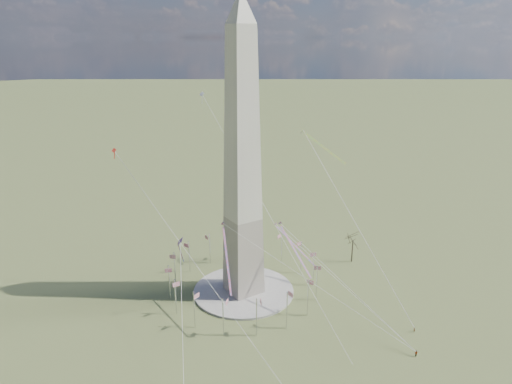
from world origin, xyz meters
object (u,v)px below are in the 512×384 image
washington_monument (242,163)px  kite_delta_black (306,132)px  person_east (414,330)px  tree_near (353,239)px

washington_monument → kite_delta_black: washington_monument is taller
kite_delta_black → person_east: bearing=46.6°
washington_monument → person_east: size_ratio=61.97×
person_east → kite_delta_black: 77.30m
washington_monument → tree_near: bearing=-4.6°
person_east → kite_delta_black: (-0.26, 56.43, 52.82)m
tree_near → kite_delta_black: 48.38m
tree_near → person_east: bearing=-110.7°
washington_monument → person_east: (32.31, -49.10, -47.15)m
washington_monument → kite_delta_black: (32.05, 7.34, 5.67)m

